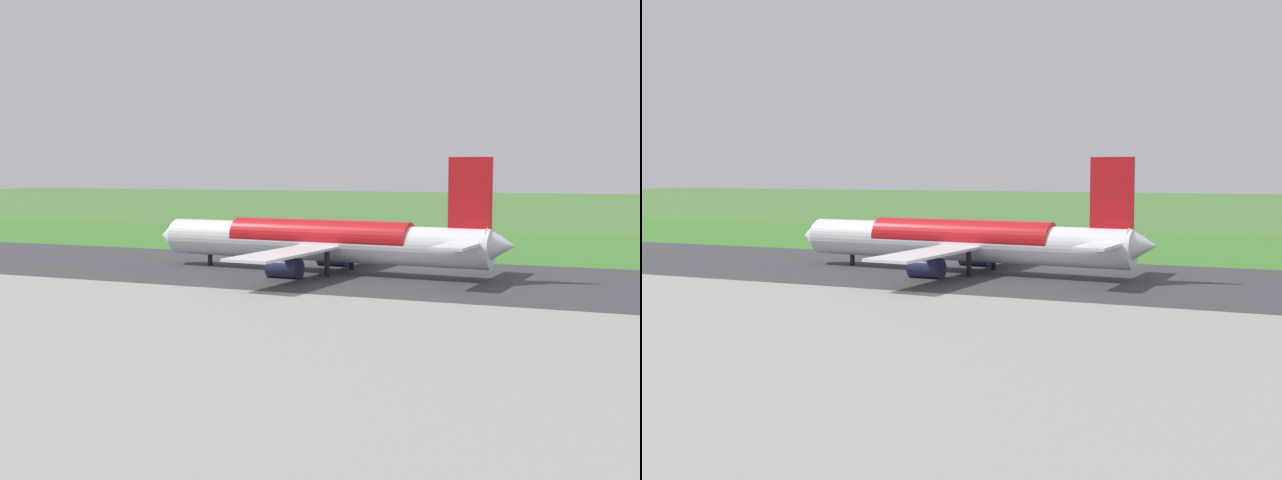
% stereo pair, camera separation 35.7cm
% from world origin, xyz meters
% --- Properties ---
extents(ground_plane, '(800.00, 800.00, 0.00)m').
position_xyz_m(ground_plane, '(0.00, 0.00, 0.00)').
color(ground_plane, '#477233').
extents(runway_asphalt, '(600.00, 37.89, 0.06)m').
position_xyz_m(runway_asphalt, '(0.00, 0.00, 0.03)').
color(runway_asphalt, '#38383D').
rests_on(runway_asphalt, ground).
extents(apron_concrete, '(440.00, 110.00, 0.05)m').
position_xyz_m(apron_concrete, '(0.00, 50.54, 0.03)').
color(apron_concrete, gray).
rests_on(apron_concrete, ground).
extents(grass_verge_foreground, '(600.00, 80.00, 0.04)m').
position_xyz_m(grass_verge_foreground, '(0.00, -36.88, 0.02)').
color(grass_verge_foreground, '#3C782B').
rests_on(grass_verge_foreground, ground).
extents(airliner_main, '(54.14, 44.30, 15.88)m').
position_xyz_m(airliner_main, '(-7.92, 0.02, 4.35)').
color(airliner_main, white).
rests_on(airliner_main, ground).
extents(no_stopping_sign, '(0.60, 0.10, 2.73)m').
position_xyz_m(no_stopping_sign, '(20.31, -33.18, 1.62)').
color(no_stopping_sign, slate).
rests_on(no_stopping_sign, ground).
extents(traffic_cone_orange, '(0.40, 0.40, 0.55)m').
position_xyz_m(traffic_cone_orange, '(24.46, -34.39, 0.28)').
color(traffic_cone_orange, orange).
rests_on(traffic_cone_orange, ground).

